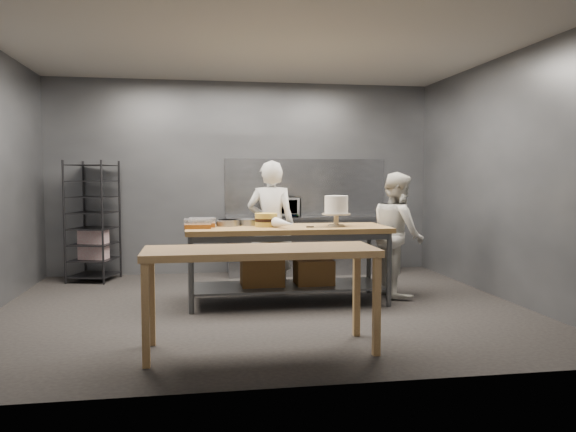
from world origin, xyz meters
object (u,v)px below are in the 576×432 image
Objects in this scene: near_counter at (261,258)px; speed_rack at (93,222)px; chef_behind at (271,227)px; work_table at (286,255)px; frosted_cake_stand at (336,207)px; layer_cake at (266,220)px; chef_right at (398,234)px; microwave at (282,207)px.

speed_rack reaches higher than near_counter.
speed_rack is at bearing -11.52° from chef_behind.
work_table is 0.84m from frosted_cake_stand.
layer_cake reaches higher than near_counter.
speed_rack is 3.71m from frosted_cake_stand.
chef_right is (1.57, -0.45, -0.07)m from chef_behind.
chef_right is (1.47, 0.18, 0.22)m from work_table.
chef_right reaches higher than near_counter.
speed_rack is at bearing -178.36° from microwave.
near_counter is 1.87m from layer_cake.
microwave is at bearing 1.64° from speed_rack.
work_table is at bearing -5.04° from layer_cake.
frosted_cake_stand is (1.11, 1.74, 0.34)m from near_counter.
layer_cake is (-0.14, -0.61, 0.14)m from chef_behind.
speed_rack is 1.02× the size of chef_behind.
work_table is 4.43× the size of microwave.
chef_behind is 1.03m from frosted_cake_stand.
frosted_cake_stand is at bearing 150.07° from chef_behind.
microwave is (0.25, 1.96, 0.48)m from work_table.
chef_right is at bearing 45.17° from near_counter.
frosted_cake_stand is (0.60, -0.08, 0.58)m from work_table.
near_counter is at bearing 95.83° from chef_behind.
speed_rack is at bearing 143.59° from work_table.
chef_right is at bearing 16.32° from frosted_cake_stand.
microwave is 2.00m from layer_cake.
layer_cake reaches higher than work_table.
microwave is 1.47× the size of frosted_cake_stand.
microwave is (-1.22, 1.78, 0.26)m from chef_right.
near_counter is at bearing -61.20° from speed_rack.
frosted_cake_stand is at bearing 106.26° from chef_right.
layer_cake is at bearing 174.96° from work_table.
work_table is 2.03m from microwave.
chef_right reaches higher than work_table.
work_table is 0.49m from layer_cake.
layer_cake is (-0.48, -1.94, -0.05)m from microwave.
speed_rack reaches higher than work_table.
chef_right is 5.89× the size of layer_cake.
layer_cake is at bearing 95.18° from chef_right.
chef_behind is 1.09× the size of chef_right.
near_counter is 2.48m from chef_behind.
speed_rack reaches higher than layer_cake.
microwave is 2.03× the size of layer_cake.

